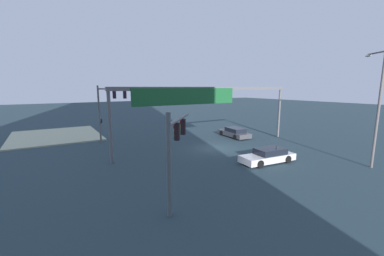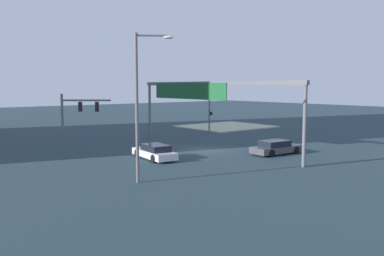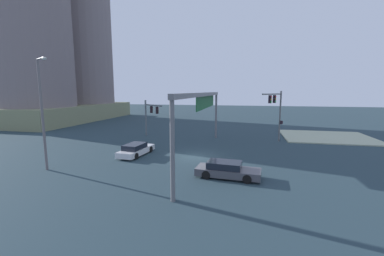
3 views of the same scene
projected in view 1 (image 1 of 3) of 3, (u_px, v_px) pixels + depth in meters
The scene contains 8 objects.
ground_plane at pixel (215, 148), 25.25m from camera, with size 179.68×179.68×0.00m, color #263942.
sidewalk_corner at pixel (56, 136), 31.37m from camera, with size 10.21×11.78×0.15m, color #A9B294.
traffic_signal_near_corner at pixel (175, 142), 12.68m from camera, with size 3.30×3.76×5.16m.
traffic_signal_opposite_side at pixel (109, 104), 27.03m from camera, with size 4.27×2.96×6.47m.
streetlamp_curved_arm at pixel (377, 102), 18.56m from camera, with size 1.47×2.03×9.06m.
overhead_sign_gantry at pixel (206, 97), 24.32m from camera, with size 21.17×0.43×6.32m.
sedan_car_approaching at pixel (268, 156), 20.38m from camera, with size 4.95×2.23×1.21m.
sedan_car_waiting_far at pixel (234, 133), 30.82m from camera, with size 2.25×4.94×1.21m.
Camera 1 is at (14.85, 19.69, 6.30)m, focal length 22.65 mm.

